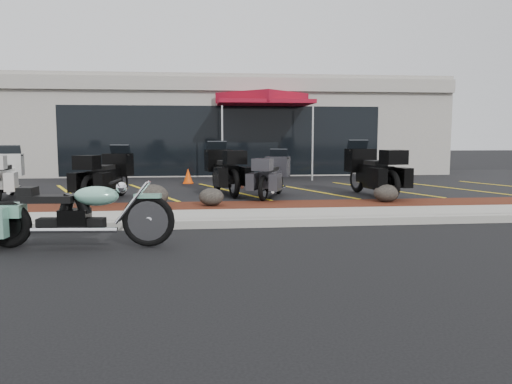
{
  "coord_description": "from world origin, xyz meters",
  "views": [
    {
      "loc": [
        -0.79,
        -8.31,
        1.72
      ],
      "look_at": [
        0.24,
        1.2,
        0.62
      ],
      "focal_mm": 35.0,
      "sensor_mm": 36.0,
      "label": 1
    }
  ],
  "objects": [
    {
      "name": "touring_grey",
      "position": [
        1.24,
        4.76,
        0.76
      ],
      "size": [
        1.54,
        2.23,
        1.21
      ],
      "primitive_type": null,
      "rotation": [
        0.0,
        0.0,
        1.17
      ],
      "color": "#2E2D32",
      "rests_on": "upper_lot"
    },
    {
      "name": "boulder_right",
      "position": [
        3.49,
        2.88,
        0.37
      ],
      "size": [
        0.59,
        0.49,
        0.41
      ],
      "primitive_type": "ellipsoid",
      "color": "black",
      "rests_on": "mulch_bed"
    },
    {
      "name": "curb",
      "position": [
        0.0,
        0.9,
        0.07
      ],
      "size": [
        24.0,
        0.25,
        0.15
      ],
      "primitive_type": "cube",
      "color": "gray",
      "rests_on": "ground"
    },
    {
      "name": "popup_canopy",
      "position": [
        1.46,
        10.17,
        2.97
      ],
      "size": [
        4.24,
        4.24,
        3.1
      ],
      "rotation": [
        0.0,
        0.0,
        -0.34
      ],
      "color": "silver",
      "rests_on": "upper_lot"
    },
    {
      "name": "upper_lot",
      "position": [
        0.0,
        8.2,
        0.07
      ],
      "size": [
        26.0,
        9.6,
        0.15
      ],
      "primitive_type": "cube",
      "color": "black",
      "rests_on": "ground"
    },
    {
      "name": "touring_black_rear",
      "position": [
        3.44,
        4.9,
        0.87
      ],
      "size": [
        1.3,
        2.6,
        1.45
      ],
      "primitive_type": null,
      "rotation": [
        0.0,
        0.0,
        1.72
      ],
      "color": "black",
      "rests_on": "upper_lot"
    },
    {
      "name": "traffic_cone",
      "position": [
        -1.24,
        7.99,
        0.4
      ],
      "size": [
        0.42,
        0.42,
        0.49
      ],
      "primitive_type": "cone",
      "rotation": [
        0.0,
        0.0,
        -0.41
      ],
      "color": "#D64207",
      "rests_on": "upper_lot"
    },
    {
      "name": "hero_cruiser",
      "position": [
        -1.62,
        -0.65,
        0.53
      ],
      "size": [
        3.08,
        1.03,
        1.07
      ],
      "primitive_type": null,
      "rotation": [
        0.0,
        0.0,
        -0.09
      ],
      "color": "#71B097",
      "rests_on": "ground"
    },
    {
      "name": "touring_white",
      "position": [
        -5.73,
        5.21,
        0.81
      ],
      "size": [
        1.19,
        2.36,
        1.31
      ],
      "primitive_type": null,
      "rotation": [
        0.0,
        0.0,
        1.72
      ],
      "color": "silver",
      "rests_on": "upper_lot"
    },
    {
      "name": "mulch_bed",
      "position": [
        0.0,
        2.8,
        0.08
      ],
      "size": [
        24.0,
        1.2,
        0.16
      ],
      "primitive_type": "cube",
      "color": "#391A0D",
      "rests_on": "ground"
    },
    {
      "name": "boulder_mid",
      "position": [
        -0.59,
        2.69,
        0.36
      ],
      "size": [
        0.55,
        0.46,
        0.39
      ],
      "primitive_type": "ellipsoid",
      "color": "black",
      "rests_on": "mulch_bed"
    },
    {
      "name": "touring_black_front",
      "position": [
        -2.87,
        4.79,
        0.81
      ],
      "size": [
        1.45,
        2.43,
        1.33
      ],
      "primitive_type": null,
      "rotation": [
        0.0,
        0.0,
        1.3
      ],
      "color": "black",
      "rests_on": "upper_lot"
    },
    {
      "name": "touring_black_mid",
      "position": [
        -0.37,
        5.77,
        0.85
      ],
      "size": [
        1.41,
        2.55,
        1.4
      ],
      "primitive_type": null,
      "rotation": [
        0.0,
        0.0,
        1.78
      ],
      "color": "black",
      "rests_on": "upper_lot"
    },
    {
      "name": "sidewalk",
      "position": [
        0.0,
        1.6,
        0.07
      ],
      "size": [
        24.0,
        1.2,
        0.15
      ],
      "primitive_type": "cube",
      "color": "gray",
      "rests_on": "ground"
    },
    {
      "name": "ground",
      "position": [
        0.0,
        0.0,
        0.0
      ],
      "size": [
        90.0,
        90.0,
        0.0
      ],
      "primitive_type": "plane",
      "color": "black",
      "rests_on": "ground"
    },
    {
      "name": "dealership_building",
      "position": [
        0.0,
        14.47,
        2.01
      ],
      "size": [
        18.0,
        8.16,
        4.0
      ],
      "color": "gray",
      "rests_on": "ground"
    },
    {
      "name": "boulder_left",
      "position": [
        -1.87,
        2.63,
        0.41
      ],
      "size": [
        0.7,
        0.58,
        0.49
      ],
      "primitive_type": "ellipsoid",
      "color": "black",
      "rests_on": "mulch_bed"
    }
  ]
}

